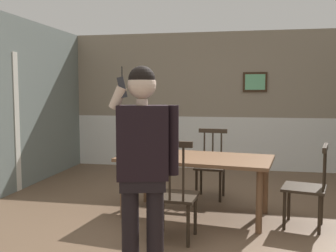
# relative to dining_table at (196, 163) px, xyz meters

# --- Properties ---
(ground_plane) EXTENTS (7.86, 7.86, 0.00)m
(ground_plane) POSITION_rel_dining_table_xyz_m (0.19, -0.57, -0.65)
(ground_plane) COLOR brown
(room_back_partition) EXTENTS (6.10, 0.17, 2.64)m
(room_back_partition) POSITION_rel_dining_table_xyz_m (0.19, 3.00, 0.62)
(room_back_partition) COLOR gray
(room_back_partition) RESTS_ON ground_plane
(dining_table) EXTENTS (1.91, 1.16, 0.73)m
(dining_table) POSITION_rel_dining_table_xyz_m (0.00, 0.00, 0.00)
(dining_table) COLOR brown
(dining_table) RESTS_ON ground_plane
(chair_near_window) EXTENTS (0.45, 0.45, 0.98)m
(chair_near_window) POSITION_rel_dining_table_xyz_m (0.12, 0.84, -0.18)
(chair_near_window) COLOR #2D2319
(chair_near_window) RESTS_ON ground_plane
(chair_by_doorway) EXTENTS (0.54, 0.54, 0.94)m
(chair_by_doorway) POSITION_rel_dining_table_xyz_m (1.28, -0.18, -0.18)
(chair_by_doorway) COLOR #2D2319
(chair_by_doorway) RESTS_ON ground_plane
(chair_at_table_head) EXTENTS (0.48, 0.48, 1.05)m
(chair_at_table_head) POSITION_rel_dining_table_xyz_m (-0.12, -0.84, -0.16)
(chair_at_table_head) COLOR #2D2319
(chair_at_table_head) RESTS_ON ground_plane
(person_figure) EXTENTS (0.54, 0.32, 1.72)m
(person_figure) POSITION_rel_dining_table_xyz_m (-0.21, -1.70, 0.35)
(person_figure) COLOR black
(person_figure) RESTS_ON ground_plane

